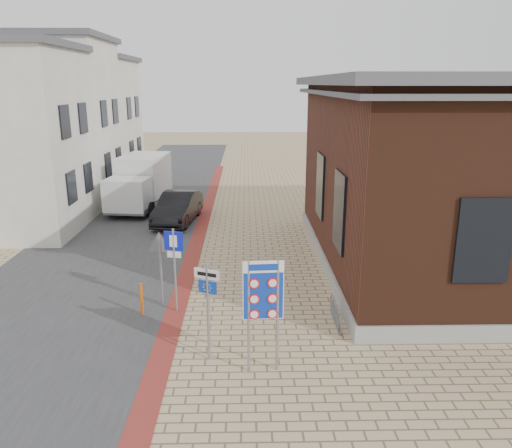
# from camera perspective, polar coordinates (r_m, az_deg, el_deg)

# --- Properties ---
(ground) EXTENTS (120.00, 120.00, 0.00)m
(ground) POSITION_cam_1_polar(r_m,az_deg,el_deg) (12.50, -1.62, -15.83)
(ground) COLOR tan
(ground) RESTS_ON ground
(road_strip) EXTENTS (7.00, 60.00, 0.02)m
(road_strip) POSITION_cam_1_polar(r_m,az_deg,el_deg) (27.06, -13.13, 1.36)
(road_strip) COLOR #38383A
(road_strip) RESTS_ON ground
(curb_strip) EXTENTS (0.60, 40.00, 0.02)m
(curb_strip) POSITION_cam_1_polar(r_m,az_deg,el_deg) (21.76, -6.72, -1.82)
(curb_strip) COLOR maroon
(curb_strip) RESTS_ON ground
(brick_building) EXTENTS (13.00, 13.00, 6.80)m
(brick_building) POSITION_cam_1_polar(r_m,az_deg,el_deg) (19.99, 25.32, 5.44)
(brick_building) COLOR gray
(brick_building) RESTS_ON ground
(townhouse_mid) EXTENTS (7.40, 6.40, 9.10)m
(townhouse_mid) POSITION_cam_1_polar(r_m,az_deg,el_deg) (30.79, -22.76, 10.87)
(townhouse_mid) COLOR beige
(townhouse_mid) RESTS_ON ground
(townhouse_far) EXTENTS (7.40, 6.40, 8.30)m
(townhouse_far) POSITION_cam_1_polar(r_m,az_deg,el_deg) (36.47, -19.29, 11.15)
(townhouse_far) COLOR beige
(townhouse_far) RESTS_ON ground
(bike_rack) EXTENTS (0.08, 1.80, 0.60)m
(bike_rack) POSITION_cam_1_polar(r_m,az_deg,el_deg) (14.52, 9.11, -10.09)
(bike_rack) COLOR slate
(bike_rack) RESTS_ON ground
(sedan) EXTENTS (2.12, 4.59, 1.46)m
(sedan) POSITION_cam_1_polar(r_m,az_deg,el_deg) (24.59, -8.91, 1.88)
(sedan) COLOR black
(sedan) RESTS_ON ground
(box_truck) EXTENTS (2.75, 5.56, 2.80)m
(box_truck) POSITION_cam_1_polar(r_m,az_deg,el_deg) (27.56, -13.09, 4.68)
(box_truck) COLOR slate
(box_truck) RESTS_ON ground
(border_sign) EXTENTS (0.94, 0.12, 2.75)m
(border_sign) POSITION_cam_1_polar(r_m,az_deg,el_deg) (11.40, 0.83, -7.90)
(border_sign) COLOR gray
(border_sign) RESTS_ON ground
(essen_sign) EXTENTS (0.64, 0.31, 2.51)m
(essen_sign) POSITION_cam_1_polar(r_m,az_deg,el_deg) (12.02, -5.53, -8.26)
(essen_sign) COLOR gray
(essen_sign) RESTS_ON ground
(parking_sign) EXTENTS (0.56, 0.17, 2.56)m
(parking_sign) POSITION_cam_1_polar(r_m,az_deg,el_deg) (14.61, -9.33, -3.62)
(parking_sign) COLOR gray
(parking_sign) RESTS_ON ground
(yield_sign) EXTENTS (0.81, 0.07, 2.28)m
(yield_sign) POSITION_cam_1_polar(r_m,az_deg,el_deg) (15.17, -10.93, -3.06)
(yield_sign) COLOR gray
(yield_sign) RESTS_ON ground
(bollard) EXTENTS (0.10, 0.10, 0.98)m
(bollard) POSITION_cam_1_polar(r_m,az_deg,el_deg) (15.06, -12.94, -8.37)
(bollard) COLOR #E0560B
(bollard) RESTS_ON ground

